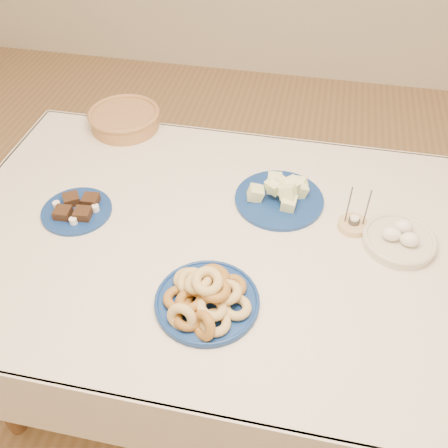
{
  "coord_description": "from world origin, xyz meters",
  "views": [
    {
      "loc": [
        0.2,
        -1.03,
        1.82
      ],
      "look_at": [
        0.0,
        -0.05,
        0.85
      ],
      "focal_mm": 40.0,
      "sensor_mm": 36.0,
      "label": 1
    }
  ],
  "objects_px": {
    "brownie_plate": "(77,209)",
    "candle_holder": "(353,224)",
    "wicker_basket": "(125,119)",
    "dining_table": "(227,260)",
    "donut_platter": "(206,298)",
    "melon_plate": "(281,195)",
    "egg_bowl": "(399,239)"
  },
  "relations": [
    {
      "from": "brownie_plate",
      "to": "candle_holder",
      "type": "bearing_deg",
      "value": 7.09
    },
    {
      "from": "donut_platter",
      "to": "wicker_basket",
      "type": "height_order",
      "value": "donut_platter"
    },
    {
      "from": "brownie_plate",
      "to": "candle_holder",
      "type": "xyz_separation_m",
      "value": [
        0.85,
        0.11,
        0.0
      ]
    },
    {
      "from": "donut_platter",
      "to": "melon_plate",
      "type": "height_order",
      "value": "donut_platter"
    },
    {
      "from": "brownie_plate",
      "to": "dining_table",
      "type": "bearing_deg",
      "value": -1.09
    },
    {
      "from": "melon_plate",
      "to": "candle_holder",
      "type": "xyz_separation_m",
      "value": [
        0.23,
        -0.08,
        -0.01
      ]
    },
    {
      "from": "wicker_basket",
      "to": "dining_table",
      "type": "bearing_deg",
      "value": -44.9
    },
    {
      "from": "donut_platter",
      "to": "brownie_plate",
      "type": "xyz_separation_m",
      "value": [
        -0.48,
        0.27,
        -0.02
      ]
    },
    {
      "from": "dining_table",
      "to": "melon_plate",
      "type": "bearing_deg",
      "value": 54.76
    },
    {
      "from": "brownie_plate",
      "to": "candle_holder",
      "type": "distance_m",
      "value": 0.86
    },
    {
      "from": "melon_plate",
      "to": "egg_bowl",
      "type": "distance_m",
      "value": 0.38
    },
    {
      "from": "brownie_plate",
      "to": "donut_platter",
      "type": "bearing_deg",
      "value": -29.28
    },
    {
      "from": "donut_platter",
      "to": "candle_holder",
      "type": "relative_size",
      "value": 2.29
    },
    {
      "from": "melon_plate",
      "to": "wicker_basket",
      "type": "xyz_separation_m",
      "value": [
        -0.63,
        0.31,
        0.01
      ]
    },
    {
      "from": "egg_bowl",
      "to": "donut_platter",
      "type": "bearing_deg",
      "value": -146.75
    },
    {
      "from": "egg_bowl",
      "to": "wicker_basket",
      "type": "bearing_deg",
      "value": 156.75
    },
    {
      "from": "dining_table",
      "to": "wicker_basket",
      "type": "bearing_deg",
      "value": 135.1
    },
    {
      "from": "candle_holder",
      "to": "egg_bowl",
      "type": "xyz_separation_m",
      "value": [
        0.13,
        -0.05,
        0.01
      ]
    },
    {
      "from": "melon_plate",
      "to": "donut_platter",
      "type": "bearing_deg",
      "value": -107.05
    },
    {
      "from": "candle_holder",
      "to": "egg_bowl",
      "type": "relative_size",
      "value": 0.7
    },
    {
      "from": "donut_platter",
      "to": "melon_plate",
      "type": "relative_size",
      "value": 1.02
    },
    {
      "from": "dining_table",
      "to": "melon_plate",
      "type": "height_order",
      "value": "melon_plate"
    },
    {
      "from": "donut_platter",
      "to": "melon_plate",
      "type": "distance_m",
      "value": 0.47
    },
    {
      "from": "dining_table",
      "to": "brownie_plate",
      "type": "relative_size",
      "value": 6.25
    },
    {
      "from": "donut_platter",
      "to": "brownie_plate",
      "type": "height_order",
      "value": "donut_platter"
    },
    {
      "from": "candle_holder",
      "to": "melon_plate",
      "type": "bearing_deg",
      "value": 162.05
    },
    {
      "from": "dining_table",
      "to": "donut_platter",
      "type": "xyz_separation_m",
      "value": [
        -0.0,
        -0.26,
        0.14
      ]
    },
    {
      "from": "dining_table",
      "to": "candle_holder",
      "type": "bearing_deg",
      "value": 17.41
    },
    {
      "from": "candle_holder",
      "to": "egg_bowl",
      "type": "bearing_deg",
      "value": -19.35
    },
    {
      "from": "brownie_plate",
      "to": "wicker_basket",
      "type": "height_order",
      "value": "wicker_basket"
    },
    {
      "from": "donut_platter",
      "to": "wicker_basket",
      "type": "distance_m",
      "value": 0.91
    },
    {
      "from": "melon_plate",
      "to": "candle_holder",
      "type": "distance_m",
      "value": 0.24
    }
  ]
}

